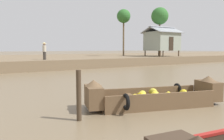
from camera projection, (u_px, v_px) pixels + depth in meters
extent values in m
plane|color=#726047|center=(84.00, 87.00, 11.85)|extent=(300.00, 300.00, 0.00)
cube|color=#756047|center=(18.00, 61.00, 27.78)|extent=(160.00, 20.00, 0.94)
cube|color=brown|center=(155.00, 104.00, 7.86)|extent=(4.05, 2.34, 0.12)
cube|color=brown|center=(148.00, 93.00, 8.38)|extent=(3.71, 1.24, 0.45)
cube|color=brown|center=(163.00, 100.00, 7.27)|extent=(3.71, 1.24, 0.45)
cube|color=brown|center=(208.00, 90.00, 8.37)|extent=(0.76, 1.14, 0.68)
cone|color=brown|center=(208.00, 78.00, 8.33)|extent=(0.70, 0.70, 0.20)
cube|color=brown|center=(94.00, 97.00, 7.26)|extent=(0.76, 1.14, 0.68)
cone|color=brown|center=(94.00, 83.00, 7.22)|extent=(0.70, 0.70, 0.20)
cube|color=brown|center=(133.00, 97.00, 7.62)|extent=(0.52, 1.12, 0.05)
torus|color=black|center=(177.00, 90.00, 8.83)|extent=(0.27, 0.53, 0.52)
torus|color=black|center=(126.00, 102.00, 6.82)|extent=(0.27, 0.53, 0.52)
ellipsoid|color=yellow|center=(192.00, 97.00, 7.84)|extent=(0.32, 0.31, 0.25)
ellipsoid|color=yellow|center=(182.00, 97.00, 7.93)|extent=(0.36, 0.27, 0.18)
ellipsoid|color=yellow|center=(155.00, 94.00, 7.81)|extent=(0.31, 0.30, 0.20)
ellipsoid|color=yellow|center=(143.00, 96.00, 7.63)|extent=(0.26, 0.26, 0.27)
ellipsoid|color=gold|center=(153.00, 92.00, 8.20)|extent=(0.34, 0.36, 0.26)
ellipsoid|color=yellow|center=(168.00, 95.00, 7.70)|extent=(0.36, 0.35, 0.27)
ellipsoid|color=gold|center=(166.00, 97.00, 7.55)|extent=(0.35, 0.35, 0.24)
ellipsoid|color=yellow|center=(155.00, 97.00, 7.53)|extent=(0.37, 0.34, 0.26)
ellipsoid|color=gold|center=(183.00, 93.00, 8.47)|extent=(0.31, 0.29, 0.22)
ellipsoid|color=yellow|center=(135.00, 98.00, 7.50)|extent=(0.33, 0.25, 0.25)
ellipsoid|color=yellow|center=(166.00, 96.00, 7.73)|extent=(0.28, 0.34, 0.21)
ellipsoid|color=yellow|center=(152.00, 98.00, 7.49)|extent=(0.35, 0.31, 0.25)
ellipsoid|color=yellow|center=(192.00, 98.00, 7.81)|extent=(0.36, 0.35, 0.19)
ellipsoid|color=yellow|center=(141.00, 96.00, 7.61)|extent=(0.18, 0.34, 0.24)
ellipsoid|color=yellow|center=(184.00, 93.00, 8.12)|extent=(0.34, 0.39, 0.28)
ellipsoid|color=gold|center=(142.00, 94.00, 7.76)|extent=(0.30, 0.30, 0.24)
cylinder|color=#4C3826|center=(160.00, 54.00, 28.66)|extent=(0.16, 0.16, 0.77)
cylinder|color=#4C3826|center=(179.00, 53.00, 30.50)|extent=(0.16, 0.16, 0.77)
cylinder|color=#4C3826|center=(145.00, 53.00, 31.10)|extent=(0.16, 0.16, 0.77)
cylinder|color=#4C3826|center=(163.00, 53.00, 32.95)|extent=(0.16, 0.16, 0.77)
cube|color=gray|center=(162.00, 41.00, 30.64)|extent=(3.86, 3.32, 2.53)
cube|color=#2D2319|center=(171.00, 44.00, 29.27)|extent=(0.80, 0.04, 1.80)
cube|color=#9399A0|center=(167.00, 30.00, 29.80)|extent=(4.56, 2.15, 0.91)
cube|color=#9399A0|center=(158.00, 30.00, 31.19)|extent=(4.56, 2.15, 0.91)
cylinder|color=brown|center=(124.00, 37.00, 33.03)|extent=(0.24, 0.24, 5.37)
sphere|color=#2D6628|center=(124.00, 16.00, 32.73)|extent=(2.00, 2.00, 2.00)
cylinder|color=brown|center=(159.00, 38.00, 31.07)|extent=(0.24, 0.24, 5.10)
sphere|color=#2D6628|center=(160.00, 16.00, 30.79)|extent=(2.34, 2.34, 2.34)
cylinder|color=#332D28|center=(45.00, 56.00, 21.18)|extent=(0.28, 0.28, 0.75)
cylinder|color=#B7AD99|center=(44.00, 49.00, 21.11)|extent=(0.34, 0.34, 0.60)
sphere|color=#9E7556|center=(44.00, 44.00, 21.07)|extent=(0.22, 0.22, 0.22)
cone|color=tan|center=(44.00, 43.00, 21.06)|extent=(0.44, 0.44, 0.14)
cylinder|color=#423323|center=(79.00, 95.00, 6.22)|extent=(0.14, 0.14, 1.42)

